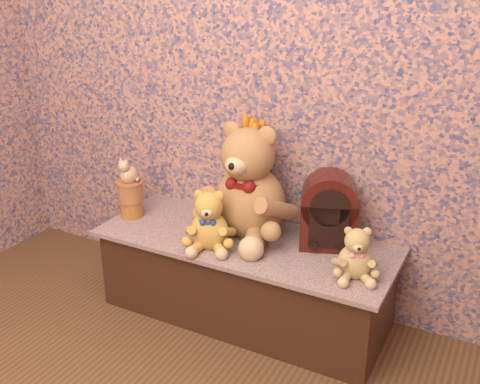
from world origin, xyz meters
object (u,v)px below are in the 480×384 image
object	(u,v)px
teddy_small	(356,249)
biscuit_tin_lower	(132,208)
cathedral_radio	(329,210)
teddy_medium	(209,216)
cat_figurine	(129,169)
ceramic_vase	(253,206)
teddy_large	(250,175)

from	to	relation	value
teddy_small	biscuit_tin_lower	distance (m)	1.12
biscuit_tin_lower	cathedral_radio	bearing A→B (deg)	9.12
teddy_medium	cathedral_radio	size ratio (longest dim) A/B	0.85
cathedral_radio	teddy_medium	bearing A→B (deg)	-171.79
teddy_medium	teddy_small	xyz separation A→B (m)	(0.62, 0.05, -0.03)
cat_figurine	cathedral_radio	bearing A→B (deg)	10.92
biscuit_tin_lower	cat_figurine	size ratio (longest dim) A/B	0.87
ceramic_vase	cat_figurine	world-z (taller)	cat_figurine
teddy_large	biscuit_tin_lower	distance (m)	0.63
biscuit_tin_lower	cat_figurine	bearing A→B (deg)	0.00
teddy_medium	cat_figurine	world-z (taller)	cat_figurine
teddy_large	teddy_medium	xyz separation A→B (m)	(-0.09, -0.21, -0.13)
teddy_large	teddy_small	bearing A→B (deg)	-15.51
teddy_small	cathedral_radio	xyz separation A→B (m)	(-0.18, 0.20, 0.05)
teddy_large	teddy_medium	bearing A→B (deg)	-111.92
teddy_small	ceramic_vase	size ratio (longest dim) A/B	1.25
cat_figurine	ceramic_vase	bearing A→B (deg)	20.54
teddy_small	ceramic_vase	xyz separation A→B (m)	(-0.56, 0.24, -0.02)
teddy_small	biscuit_tin_lower	bearing A→B (deg)	154.41
teddy_large	teddy_medium	size ratio (longest dim) A/B	1.95
teddy_small	teddy_medium	bearing A→B (deg)	161.09
teddy_large	teddy_small	distance (m)	0.58
teddy_medium	biscuit_tin_lower	distance (m)	0.51
teddy_large	cathedral_radio	distance (m)	0.37
teddy_large	cathedral_radio	xyz separation A→B (m)	(0.35, 0.04, -0.11)
teddy_medium	ceramic_vase	size ratio (longest dim) A/B	1.55
teddy_large	cat_figurine	size ratio (longest dim) A/B	4.25
cathedral_radio	biscuit_tin_lower	world-z (taller)	cathedral_radio
teddy_small	cat_figurine	world-z (taller)	cat_figurine
cathedral_radio	cat_figurine	size ratio (longest dim) A/B	2.56
teddy_large	teddy_small	size ratio (longest dim) A/B	2.42
teddy_medium	ceramic_vase	bearing A→B (deg)	53.97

